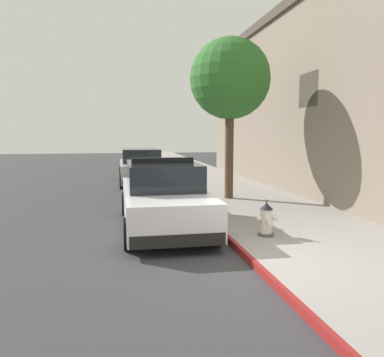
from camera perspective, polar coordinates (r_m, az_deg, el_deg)
ground_plane at (r=16.38m, az=-17.01°, el=-2.02°), size 34.10×60.00×0.20m
sidewalk_pavement at (r=16.77m, az=3.78°, el=-0.98°), size 3.76×60.00×0.13m
curb_painted_edge at (r=16.41m, az=-2.72°, el=-1.14°), size 0.08×60.00×0.13m
police_cruiser at (r=9.51m, az=-4.19°, el=-2.64°), size 1.94×4.84×1.68m
parked_car_silver_ahead at (r=18.09m, az=-7.39°, el=1.67°), size 1.94×4.84×1.56m
fire_hydrant at (r=8.38m, az=10.68°, el=-5.81°), size 0.44×0.40×0.76m
street_tree at (r=13.05m, az=5.51°, el=14.05°), size 2.59×2.59×5.16m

